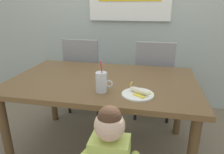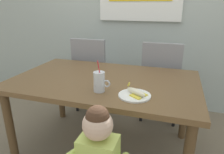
{
  "view_description": "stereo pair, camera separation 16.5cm",
  "coord_description": "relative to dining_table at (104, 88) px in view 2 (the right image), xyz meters",
  "views": [
    {
      "loc": [
        0.42,
        -1.63,
        1.34
      ],
      "look_at": [
        0.1,
        -0.1,
        0.79
      ],
      "focal_mm": 33.02,
      "sensor_mm": 36.0,
      "label": 1
    },
    {
      "loc": [
        0.58,
        -1.58,
        1.34
      ],
      "look_at": [
        0.1,
        -0.1,
        0.79
      ],
      "focal_mm": 33.02,
      "sensor_mm": 36.0,
      "label": 2
    }
  ],
  "objects": [
    {
      "name": "ground_plane",
      "position": [
        0.0,
        0.0,
        -0.64
      ],
      "size": [
        24.0,
        24.0,
        0.0
      ],
      "primitive_type": "plane",
      "color": "#7A6B56"
    },
    {
      "name": "dining_table",
      "position": [
        0.0,
        0.0,
        0.0
      ],
      "size": [
        1.59,
        0.98,
        0.73
      ],
      "color": "brown",
      "rests_on": "ground"
    },
    {
      "name": "dining_chair_left",
      "position": [
        -0.41,
        0.7,
        -0.1
      ],
      "size": [
        0.44,
        0.45,
        0.96
      ],
      "rotation": [
        0.0,
        0.0,
        3.14
      ],
      "color": "gray",
      "rests_on": "ground"
    },
    {
      "name": "dining_chair_right",
      "position": [
        0.43,
        0.71,
        -0.1
      ],
      "size": [
        0.44,
        0.44,
        0.96
      ],
      "rotation": [
        0.0,
        0.0,
        3.14
      ],
      "color": "gray",
      "rests_on": "ground"
    },
    {
      "name": "milk_cup",
      "position": [
        0.06,
        -0.27,
        0.15
      ],
      "size": [
        0.13,
        0.09,
        0.25
      ],
      "color": "silver",
      "rests_on": "dining_table"
    },
    {
      "name": "snack_plate",
      "position": [
        0.33,
        -0.28,
        0.09
      ],
      "size": [
        0.23,
        0.23,
        0.01
      ],
      "primitive_type": "cylinder",
      "color": "white",
      "rests_on": "dining_table"
    },
    {
      "name": "peeled_banana",
      "position": [
        0.33,
        -0.27,
        0.12
      ],
      "size": [
        0.17,
        0.15,
        0.07
      ],
      "rotation": [
        0.0,
        0.0,
        -0.58
      ],
      "color": "#F4EAC6",
      "rests_on": "snack_plate"
    }
  ]
}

